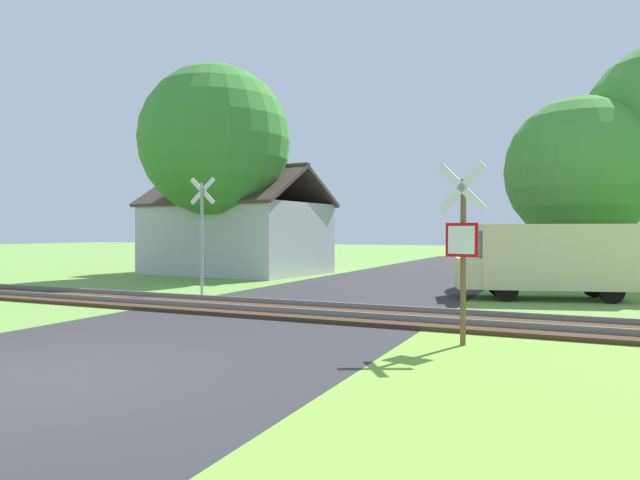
{
  "coord_description": "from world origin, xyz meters",
  "views": [
    {
      "loc": [
        6.63,
        -5.52,
        2.01
      ],
      "look_at": [
        0.5,
        8.12,
        1.8
      ],
      "focal_mm": 32.0,
      "sensor_mm": 36.0,
      "label": 1
    }
  ],
  "objects_px": {
    "tree_left": "(215,141)",
    "mail_truck": "(546,258)",
    "stop_sign_near": "(463,243)",
    "house": "(236,236)",
    "crossing_sign_far": "(202,227)",
    "tree_right": "(580,171)"
  },
  "relations": [
    {
      "from": "stop_sign_near",
      "to": "tree_right",
      "type": "bearing_deg",
      "value": -84.62
    },
    {
      "from": "stop_sign_near",
      "to": "house",
      "type": "relative_size",
      "value": 0.36
    },
    {
      "from": "tree_left",
      "to": "mail_truck",
      "type": "bearing_deg",
      "value": -11.77
    },
    {
      "from": "crossing_sign_far",
      "to": "house",
      "type": "bearing_deg",
      "value": 107.32
    },
    {
      "from": "crossing_sign_far",
      "to": "tree_right",
      "type": "height_order",
      "value": "tree_right"
    },
    {
      "from": "tree_left",
      "to": "mail_truck",
      "type": "xyz_separation_m",
      "value": [
        13.8,
        -2.88,
        -4.81
      ]
    },
    {
      "from": "tree_right",
      "to": "mail_truck",
      "type": "relative_size",
      "value": 1.38
    },
    {
      "from": "house",
      "to": "tree_right",
      "type": "distance_m",
      "value": 15.44
    },
    {
      "from": "stop_sign_near",
      "to": "tree_right",
      "type": "distance_m",
      "value": 14.29
    },
    {
      "from": "tree_right",
      "to": "tree_left",
      "type": "height_order",
      "value": "tree_left"
    },
    {
      "from": "stop_sign_near",
      "to": "tree_left",
      "type": "xyz_separation_m",
      "value": [
        -12.79,
        10.96,
        4.24
      ]
    },
    {
      "from": "tree_right",
      "to": "house",
      "type": "bearing_deg",
      "value": -178.04
    },
    {
      "from": "tree_right",
      "to": "tree_left",
      "type": "xyz_separation_m",
      "value": [
        -14.75,
        -2.96,
        1.68
      ]
    },
    {
      "from": "stop_sign_near",
      "to": "crossing_sign_far",
      "type": "xyz_separation_m",
      "value": [
        -9.12,
        4.92,
        0.35
      ]
    },
    {
      "from": "stop_sign_near",
      "to": "crossing_sign_far",
      "type": "bearing_deg",
      "value": -14.96
    },
    {
      "from": "crossing_sign_far",
      "to": "tree_right",
      "type": "distance_m",
      "value": 14.45
    },
    {
      "from": "crossing_sign_far",
      "to": "mail_truck",
      "type": "height_order",
      "value": "crossing_sign_far"
    },
    {
      "from": "crossing_sign_far",
      "to": "tree_left",
      "type": "bearing_deg",
      "value": 112.56
    },
    {
      "from": "crossing_sign_far",
      "to": "tree_left",
      "type": "height_order",
      "value": "tree_left"
    },
    {
      "from": "tree_right",
      "to": "crossing_sign_far",
      "type": "bearing_deg",
      "value": -140.91
    },
    {
      "from": "house",
      "to": "tree_right",
      "type": "bearing_deg",
      "value": 8.62
    },
    {
      "from": "tree_left",
      "to": "tree_right",
      "type": "bearing_deg",
      "value": 11.35
    }
  ]
}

